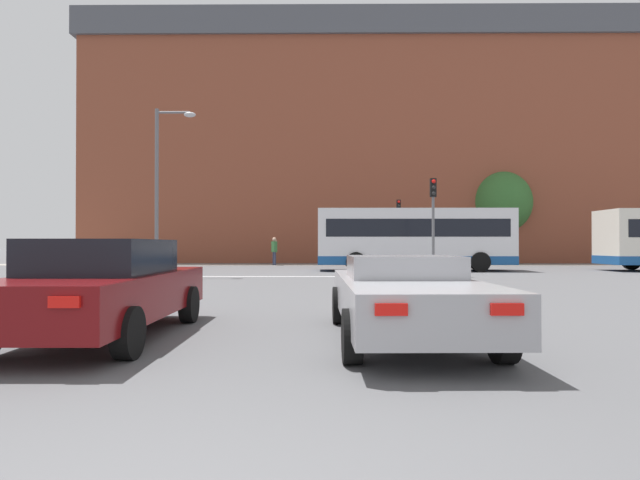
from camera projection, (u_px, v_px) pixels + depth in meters
name	position (u px, v px, depth m)	size (l,w,h in m)	color
stop_line_strip	(304.00, 276.00, 21.36)	(9.13, 0.30, 0.01)	silver
far_pavement	(311.00, 265.00, 33.55)	(70.14, 2.50, 0.01)	gray
brick_civic_building	(353.00, 150.00, 42.98)	(42.41, 13.56, 20.94)	brown
car_saloon_left	(104.00, 287.00, 7.37)	(2.03, 4.61, 1.45)	#600C0F
car_roadster_right	(404.00, 295.00, 7.25)	(2.04, 4.83, 1.21)	#9E9EA3
bus_crossing_lead	(414.00, 238.00, 26.23)	(10.07, 2.72, 3.22)	silver
traffic_light_far_right	(399.00, 221.00, 32.49)	(0.26, 0.31, 4.30)	slate
traffic_light_near_right	(433.00, 211.00, 21.48)	(0.26, 0.31, 4.23)	slate
street_lamp_junction	(163.00, 175.00, 21.35)	(1.75, 0.36, 7.20)	slate
pedestrian_waiting	(275.00, 250.00, 33.27)	(0.34, 0.45, 1.74)	brown
pedestrian_walking_east	(274.00, 249.00, 32.81)	(0.42, 0.45, 1.85)	#333851
pedestrian_walking_west	(444.00, 251.00, 33.76)	(0.39, 0.46, 1.61)	brown
tree_by_building	(501.00, 203.00, 36.91)	(4.38, 4.38, 6.80)	#4C3823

